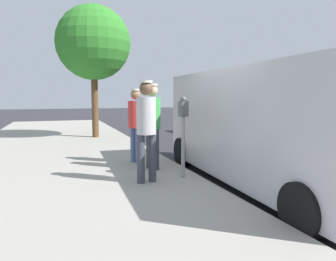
{
  "coord_description": "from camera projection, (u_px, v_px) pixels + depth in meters",
  "views": [
    {
      "loc": [
        3.56,
        4.83,
        1.67
      ],
      "look_at": [
        1.65,
        -0.54,
        1.05
      ],
      "focal_mm": 33.71,
      "sensor_mm": 36.0,
      "label": 1
    }
  ],
  "objects": [
    {
      "name": "pedestrian_in_green",
      "position": [
        152.0,
        120.0,
        6.52
      ],
      "size": [
        0.34,
        0.34,
        1.78
      ],
      "color": "#383D47",
      "rests_on": "sidewalk_slab"
    },
    {
      "name": "street_tree",
      "position": [
        93.0,
        43.0,
        11.46
      ],
      "size": [
        2.69,
        2.69,
        4.8
      ],
      "color": "brown",
      "rests_on": "sidewalk_slab"
    },
    {
      "name": "parking_meter_near",
      "position": [
        183.0,
        123.0,
        5.83
      ],
      "size": [
        0.14,
        0.18,
        1.52
      ],
      "color": "gray",
      "rests_on": "sidewalk_slab"
    },
    {
      "name": "parked_van",
      "position": [
        268.0,
        124.0,
        5.85
      ],
      "size": [
        2.28,
        5.27,
        2.15
      ],
      "color": "#BCBCC1",
      "rests_on": "ground"
    },
    {
      "name": "pedestrian_in_red",
      "position": [
        136.0,
        121.0,
        7.16
      ],
      "size": [
        0.34,
        0.35,
        1.69
      ],
      "color": "#4C608C",
      "rests_on": "sidewalk_slab"
    },
    {
      "name": "pedestrian_in_gray",
      "position": [
        146.0,
        124.0,
        5.49
      ],
      "size": [
        0.36,
        0.34,
        1.79
      ],
      "color": "#383D47",
      "rests_on": "sidewalk_slab"
    },
    {
      "name": "ground_plane",
      "position": [
        261.0,
        186.0,
        5.89
      ],
      "size": [
        80.0,
        80.0,
        0.0
      ],
      "primitive_type": "plane",
      "color": "#2D2D33"
    },
    {
      "name": "sidewalk_slab",
      "position": [
        64.0,
        203.0,
        4.72
      ],
      "size": [
        5.0,
        32.0,
        0.15
      ],
      "primitive_type": "cube",
      "color": "#9E998E",
      "rests_on": "ground"
    }
  ]
}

